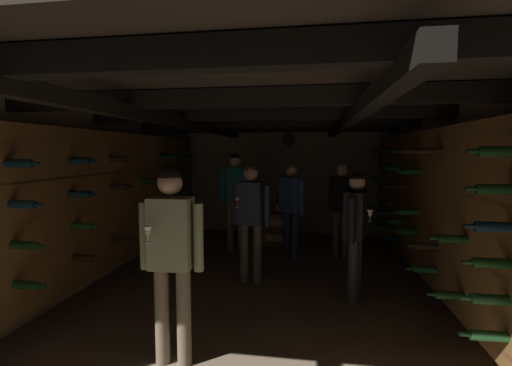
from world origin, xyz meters
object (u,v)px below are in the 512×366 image
(display_bottle, at_px, (277,206))
(person_host_center, at_px, (251,212))
(person_guest_rear_center, at_px, (291,202))
(person_guest_near_left, at_px, (171,248))
(person_guest_far_right, at_px, (341,202))
(wine_crate_stack, at_px, (276,228))
(person_guest_far_left, at_px, (235,191))
(person_guest_mid_right, at_px, (356,225))

(display_bottle, relative_size, person_host_center, 0.22)
(person_guest_rear_center, distance_m, person_guest_near_left, 3.10)
(person_guest_far_right, bearing_deg, wine_crate_stack, 147.49)
(person_guest_near_left, bearing_deg, person_guest_far_right, 63.27)
(person_guest_rear_center, bearing_deg, wine_crate_stack, 109.36)
(person_guest_far_left, relative_size, person_guest_far_right, 1.10)
(display_bottle, bearing_deg, person_guest_mid_right, -64.63)
(person_guest_rear_center, distance_m, person_guest_far_right, 0.85)
(wine_crate_stack, height_order, person_host_center, person_host_center)
(person_guest_far_left, bearing_deg, person_host_center, -70.38)
(person_guest_far_left, xyz_separation_m, person_guest_far_right, (1.84, -0.19, -0.12))
(wine_crate_stack, xyz_separation_m, display_bottle, (0.03, 0.00, 0.44))
(wine_crate_stack, bearing_deg, person_guest_near_left, -96.73)
(display_bottle, height_order, person_guest_near_left, person_guest_near_left)
(display_bottle, relative_size, person_guest_far_right, 0.22)
(display_bottle, bearing_deg, person_guest_rear_center, -72.23)
(person_guest_near_left, xyz_separation_m, person_guest_far_right, (1.63, 3.25, -0.05))
(wine_crate_stack, distance_m, display_bottle, 0.44)
(person_guest_rear_center, xyz_separation_m, person_guest_near_left, (-0.82, -2.99, 0.04))
(person_guest_far_right, bearing_deg, display_bottle, 146.78)
(display_bottle, height_order, person_guest_mid_right, person_guest_mid_right)
(person_guest_rear_center, bearing_deg, person_guest_mid_right, -59.93)
(person_guest_far_left, bearing_deg, person_guest_far_right, -5.98)
(display_bottle, distance_m, person_guest_rear_center, 1.07)
(person_host_center, bearing_deg, person_guest_far_left, 109.62)
(person_guest_rear_center, bearing_deg, person_guest_far_right, 17.15)
(person_host_center, xyz_separation_m, person_guest_far_left, (-0.54, 1.51, 0.10))
(person_guest_near_left, distance_m, person_guest_far_right, 3.63)
(person_guest_near_left, height_order, person_guest_far_right, person_guest_near_left)
(wine_crate_stack, relative_size, person_guest_rear_center, 0.37)
(person_guest_mid_right, bearing_deg, person_host_center, 163.50)
(wine_crate_stack, bearing_deg, person_guest_rear_center, -70.64)
(person_guest_mid_right, height_order, person_guest_near_left, person_guest_near_left)
(person_guest_far_left, bearing_deg, display_bottle, 37.78)
(person_host_center, height_order, person_guest_near_left, person_guest_near_left)
(display_bottle, bearing_deg, person_guest_far_left, -142.22)
(wine_crate_stack, distance_m, person_host_center, 2.17)
(person_host_center, bearing_deg, person_guest_rear_center, 65.30)
(display_bottle, xyz_separation_m, person_guest_rear_center, (0.32, -0.99, 0.23))
(wine_crate_stack, relative_size, person_guest_near_left, 0.36)
(display_bottle, relative_size, person_guest_rear_center, 0.22)
(person_guest_mid_right, bearing_deg, person_guest_far_right, 91.01)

